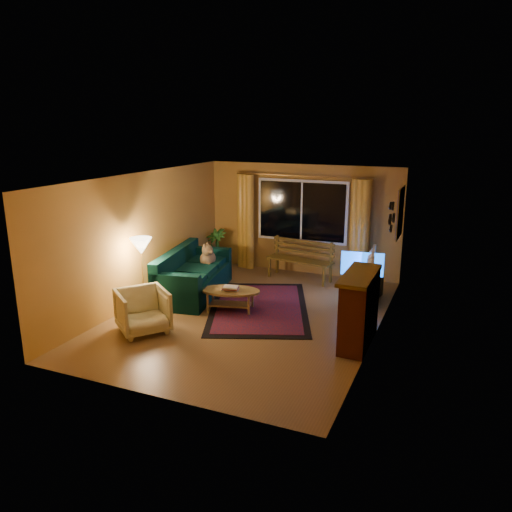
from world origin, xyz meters
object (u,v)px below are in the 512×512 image
at_px(floor_lamp, 143,275).
at_px(tv_console, 366,290).
at_px(coffee_table, 230,300).
at_px(bench, 299,270).
at_px(armchair, 143,309).
at_px(sofa, 194,273).

height_order(floor_lamp, tv_console, floor_lamp).
distance_m(coffee_table, tv_console, 2.68).
distance_m(bench, armchair, 4.05).
bearing_deg(coffee_table, sofa, 153.27).
bearing_deg(floor_lamp, bench, 55.03).
relative_size(bench, floor_lamp, 1.09).
distance_m(bench, floor_lamp, 3.62).
bearing_deg(tv_console, sofa, -155.62).
relative_size(coffee_table, tv_console, 1.03).
bearing_deg(armchair, tv_console, -8.18).
relative_size(bench, armchair, 1.86).
relative_size(armchair, floor_lamp, 0.58).
bearing_deg(coffee_table, tv_console, 33.97).
bearing_deg(armchair, sofa, 43.45).
bearing_deg(tv_console, coffee_table, -137.76).
bearing_deg(bench, floor_lamp, -115.68).
bearing_deg(armchair, coffee_table, 6.42).
bearing_deg(floor_lamp, armchair, -55.60).
bearing_deg(floor_lamp, coffee_table, 23.39).
bearing_deg(tv_console, floor_lamp, -141.71).
bearing_deg(bench, tv_console, -17.02).
xyz_separation_m(coffee_table, tv_console, (2.22, 1.50, 0.02)).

